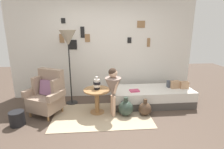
% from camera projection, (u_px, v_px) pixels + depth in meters
% --- Properties ---
extents(ground_plane, '(12.00, 12.00, 0.00)m').
position_uv_depth(ground_plane, '(108.00, 135.00, 3.09)').
color(ground_plane, '#4C3D33').
extents(gallery_wall, '(4.80, 0.12, 2.60)m').
position_uv_depth(gallery_wall, '(103.00, 49.00, 4.63)').
color(gallery_wall, silver).
rests_on(gallery_wall, ground).
extents(rug, '(2.06, 1.22, 0.01)m').
position_uv_depth(rug, '(102.00, 115.00, 3.77)').
color(rug, tan).
rests_on(rug, ground).
extents(armchair, '(0.90, 0.82, 0.97)m').
position_uv_depth(armchair, '(47.00, 94.00, 3.79)').
color(armchair, '#9E7042').
rests_on(armchair, ground).
extents(daybed, '(1.91, 0.82, 0.40)m').
position_uv_depth(daybed, '(152.00, 96.00, 4.31)').
color(daybed, '#4C4742').
rests_on(daybed, ground).
extents(pillow_head, '(0.20, 0.12, 0.17)m').
position_uv_depth(pillow_head, '(184.00, 85.00, 4.26)').
color(pillow_head, tan).
rests_on(pillow_head, daybed).
extents(pillow_mid, '(0.23, 0.14, 0.18)m').
position_uv_depth(pillow_mid, '(175.00, 84.00, 4.28)').
color(pillow_mid, tan).
rests_on(pillow_mid, daybed).
extents(pillow_back, '(0.18, 0.13, 0.17)m').
position_uv_depth(pillow_back, '(171.00, 84.00, 4.34)').
color(pillow_back, '#474C56').
rests_on(pillow_back, daybed).
extents(side_table, '(0.57, 0.57, 0.55)m').
position_uv_depth(side_table, '(97.00, 96.00, 3.81)').
color(side_table, '#9E7042').
rests_on(side_table, ground).
extents(vase_striped, '(0.16, 0.16, 0.28)m').
position_uv_depth(vase_striped, '(97.00, 84.00, 3.76)').
color(vase_striped, black).
rests_on(vase_striped, side_table).
extents(floor_lamp, '(0.39, 0.39, 1.79)m').
position_uv_depth(floor_lamp, '(68.00, 41.00, 4.00)').
color(floor_lamp, black).
rests_on(floor_lamp, ground).
extents(person_child, '(0.34, 0.34, 1.05)m').
position_uv_depth(person_child, '(113.00, 86.00, 3.61)').
color(person_child, '#D8AD8E').
rests_on(person_child, ground).
extents(book_on_daybed, '(0.24, 0.18, 0.03)m').
position_uv_depth(book_on_daybed, '(134.00, 91.00, 4.07)').
color(book_on_daybed, '#C64367').
rests_on(book_on_daybed, daybed).
extents(demijohn_near, '(0.33, 0.33, 0.41)m').
position_uv_depth(demijohn_near, '(126.00, 108.00, 3.74)').
color(demijohn_near, '#2D3D33').
rests_on(demijohn_near, ground).
extents(demijohn_far, '(0.28, 0.28, 0.37)m').
position_uv_depth(demijohn_far, '(145.00, 109.00, 3.76)').
color(demijohn_far, '#473323').
rests_on(demijohn_far, ground).
extents(magazine_basket, '(0.28, 0.28, 0.28)m').
position_uv_depth(magazine_basket, '(17.00, 118.00, 3.37)').
color(magazine_basket, black).
rests_on(magazine_basket, ground).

